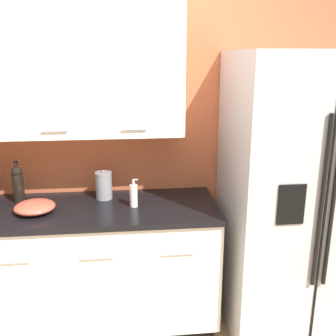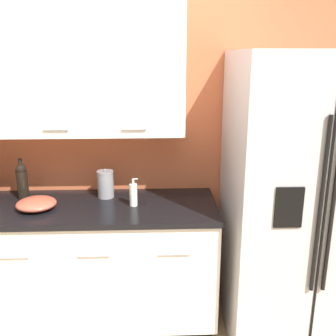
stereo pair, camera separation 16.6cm
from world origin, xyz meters
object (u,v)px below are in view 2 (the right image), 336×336
Objects in this scene: wine_bottle at (22,180)px; mixing_bowl at (36,204)px; soap_dispenser at (133,194)px; steel_canister at (106,184)px; refrigerator at (299,199)px.

mixing_bowl is at bearing -54.35° from wine_bottle.
soap_dispenser is 0.27m from steel_canister.
mixing_bowl is (-0.43, -0.21, -0.06)m from steel_canister.
wine_bottle is 0.26m from mixing_bowl.
steel_canister is at bearing 0.65° from wine_bottle.
refrigerator is 6.61× the size of wine_bottle.
wine_bottle is at bearing 125.65° from mixing_bowl.
wine_bottle reaches higher than steel_canister.
refrigerator reaches higher than soap_dispenser.
steel_canister reaches higher than soap_dispenser.
mixing_bowl is (-1.72, 0.01, -0.01)m from refrigerator.
steel_canister is 0.81× the size of mixing_bowl.
refrigerator is at bearing -2.45° from soap_dispenser.
refrigerator is 1.32m from steel_canister.
refrigerator is at bearing -0.39° from mixing_bowl.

